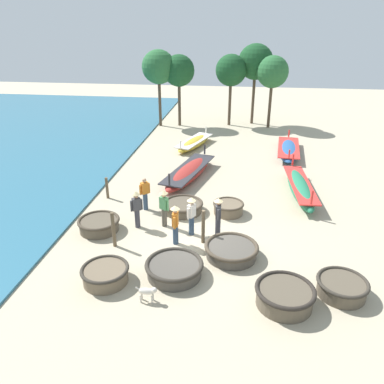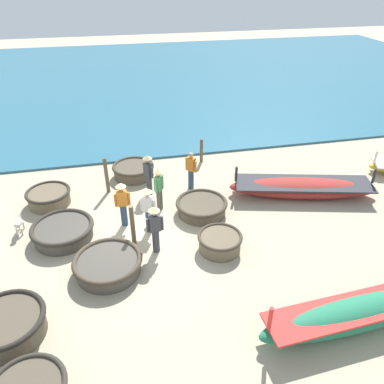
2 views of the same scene
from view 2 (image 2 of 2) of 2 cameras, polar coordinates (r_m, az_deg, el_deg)
name	(u,v)px [view 2 (image 2 of 2)]	position (r m, az deg, el deg)	size (l,w,h in m)	color
ground_plane	(135,240)	(12.49, -8.68, -7.28)	(80.00, 80.00, 0.00)	tan
sea	(164,77)	(30.74, -4.22, 17.13)	(28.00, 52.00, 0.10)	#2D667F
coracle_tilted	(49,197)	(14.92, -20.99, -0.67)	(1.63, 1.63, 0.56)	brown
coracle_front_right	(202,206)	(13.47, 1.46, -2.21)	(1.87, 1.87, 0.48)	brown
coracle_nearest	(7,325)	(10.51, -26.30, -17.73)	(1.86, 1.86, 0.64)	brown
coracle_upturned	(108,264)	(11.35, -12.69, -10.69)	(2.02, 2.02, 0.50)	#4C473F
coracle_center	(220,242)	(11.85, 4.26, -7.56)	(1.42, 1.42, 0.55)	brown
coracle_far_right	(63,231)	(12.98, -19.08, -5.62)	(2.03, 2.03, 0.52)	#4C473F
coracle_weathered	(133,170)	(15.94, -8.92, 3.31)	(1.75, 1.75, 0.54)	brown
long_boat_blue_hull	(303,188)	(15.02, 16.50, 0.64)	(2.58, 5.76, 1.21)	maroon
long_boat_white_hull	(359,313)	(10.56, 24.11, -16.48)	(1.26, 5.43, 1.32)	#237551
fisherman_standing_left	(159,186)	(13.36, -5.07, 0.88)	(0.47, 0.37, 1.67)	#4C473D
fisherman_by_coracle	(155,226)	(11.40, -5.66, -5.23)	(0.36, 0.53, 1.67)	#383842
fisherman_hauling	(191,170)	(14.64, -0.16, 3.42)	(0.43, 0.39, 1.57)	#2D425B
fisherman_crouching	(122,201)	(12.69, -10.55, -1.43)	(0.36, 0.53, 1.67)	#2D425B
fisherman_with_hat	(148,172)	(14.31, -6.67, 3.01)	(0.46, 0.37, 1.67)	#383842
fisherman_standing_right	(148,207)	(12.27, -6.71, -2.31)	(0.36, 0.48, 1.67)	#2D425B
dog	(18,224)	(13.69, -24.93, -4.45)	(0.69, 0.21, 0.55)	beige
mooring_post_inland	(106,175)	(14.82, -12.90, 2.48)	(0.14, 0.14, 1.47)	brown
mooring_post_shoreline	(133,225)	(11.95, -9.04, -5.03)	(0.14, 0.14, 1.42)	brown
mooring_post_mid_beach	(201,151)	(16.86, 1.44, 6.32)	(0.14, 0.14, 1.09)	brown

